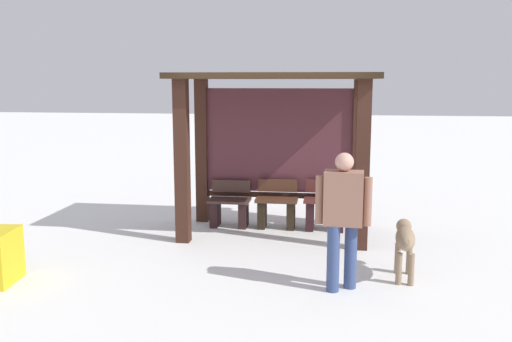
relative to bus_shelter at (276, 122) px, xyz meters
The scene contains 7 objects.
ground_plane 1.70m from the bus_shelter, 90.00° to the right, with size 60.00×60.00×0.00m, color white.
bus_shelter is the anchor object (origin of this frame).
bench_left_inside 1.60m from the bus_shelter, 168.83° to the left, with size 0.66×0.41×0.73m.
bench_center_inside 1.38m from the bus_shelter, 90.00° to the left, with size 0.66×0.35×0.76m.
bench_right_inside 1.58m from the bus_shelter, 11.11° to the left, with size 0.66×0.40×0.77m.
person_walking 2.68m from the bus_shelter, 67.38° to the right, with size 0.62×0.28×1.55m.
dog 2.84m from the bus_shelter, 47.54° to the right, with size 0.27×0.91×0.64m.
Camera 1 is at (0.85, -8.15, 2.32)m, focal length 38.64 mm.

